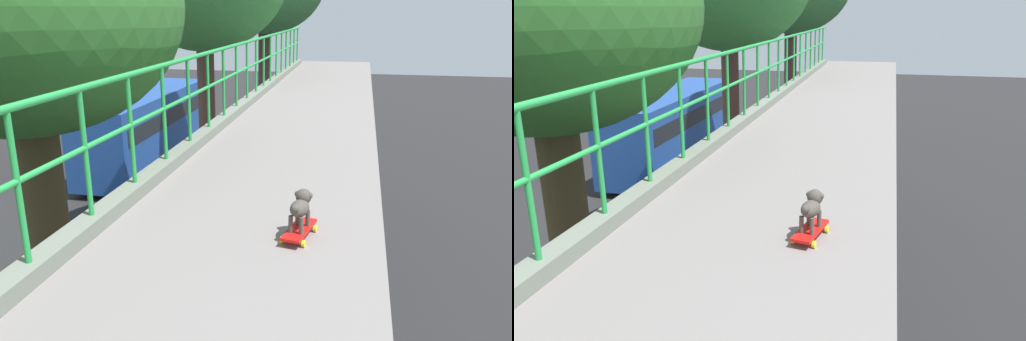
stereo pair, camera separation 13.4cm
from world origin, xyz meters
TOP-DOWN VIEW (x-y plane):
  - city_bus at (-7.88, 20.95)m, footprint 2.69×10.23m
  - roadside_tree_mid at (-2.25, 4.73)m, footprint 3.99×3.99m
  - toy_skateboard at (1.45, 2.72)m, footprint 0.27×0.50m
  - small_dog at (1.46, 2.73)m, footprint 0.19×0.33m

SIDE VIEW (x-z plane):
  - city_bus at x=-7.88m, z-range 0.22..3.73m
  - toy_skateboard at x=1.45m, z-range 5.45..5.53m
  - small_dog at x=1.46m, z-range 5.55..5.86m
  - roadside_tree_mid at x=-2.25m, z-range 2.66..11.45m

